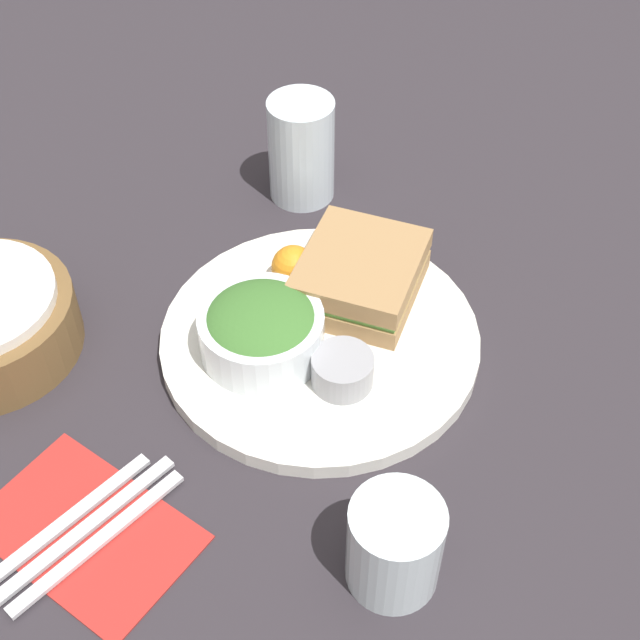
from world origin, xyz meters
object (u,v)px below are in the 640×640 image
Objects in this scene: drink_glass at (301,150)px; fork at (99,541)px; water_glass at (395,545)px; spoon at (73,516)px; sandwich at (363,276)px; salad_bowl at (261,328)px; dressing_cup at (342,370)px; knife at (86,528)px; plate at (320,339)px.

fork is at bearing -163.37° from drink_glass.
water_glass is at bearing 126.96° from fork.
fork is 1.11× the size of spoon.
salad_bowl is at bearing 163.22° from sandwich.
spoon is 0.28m from water_glass.
fork is at bearing 119.82° from water_glass.
sandwich is at bearing 178.12° from spoon.
dressing_cup is at bearing -136.32° from drink_glass.
spoon is (-0.25, 0.11, -0.03)m from dressing_cup.
drink_glass is 0.50m from spoon.
water_glass reaches higher than salad_bowl.
knife is (-0.48, -0.13, -0.06)m from drink_glass.
fork and spoon have the same top height.
fork is at bearing 176.34° from plate.
spoon is (-0.29, 0.05, -0.00)m from plate.
spoon is at bearing 175.10° from salad_bowl.
salad_bowl is at bearing -173.52° from knife.
drink_glass is 1.41× the size of water_glass.
plate reaches higher than fork.
sandwich is 0.31m from water_glass.
dressing_cup is 0.20m from water_glass.
plate is at bearing 48.97° from water_glass.
salad_bowl is (-0.12, 0.04, 0.00)m from sandwich.
fork and knife have the same top height.
water_glass is (0.12, -0.22, 0.04)m from fork.
dressing_cup is at bearing 163.88° from spoon.
plate is 2.55× the size of drink_glass.
drink_glass reaches higher than fork.
sandwich is 1.76× the size of water_glass.
knife is (-0.24, 0.00, -0.04)m from salad_bowl.
spoon is at bearing 156.74° from dressing_cup.
drink_glass is at bearing 43.68° from dressing_cup.
fork is (-0.49, -0.15, -0.06)m from drink_glass.
drink_glass reaches higher than sandwich.
plate is at bearing 176.52° from spoon.
sandwich is 0.12m from dressing_cup.
sandwich is at bearing -2.41° from plate.
salad_bowl is 0.25m from fork.
water_glass is (0.12, -0.25, 0.04)m from spoon.
knife is at bearing 160.40° from dressing_cup.
dressing_cup is (0.01, -0.09, -0.01)m from salad_bowl.
spoon is (-0.48, -0.11, -0.06)m from drink_glass.
knife is 2.08× the size of water_glass.
fork is (-0.30, 0.02, -0.00)m from plate.
drink_glass reaches higher than salad_bowl.
dressing_cup is at bearing -125.29° from plate.
sandwich is at bearing -179.08° from knife.
water_glass reaches higher than spoon.
drink_glass is (0.24, 0.13, 0.02)m from salad_bowl.
salad_bowl is at bearing 62.42° from water_glass.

